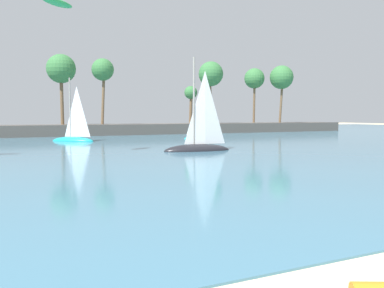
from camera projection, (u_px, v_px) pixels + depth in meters
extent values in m
cube|color=teal|center=(39.00, 140.00, 52.09)|extent=(220.00, 98.19, 0.06)
cube|color=#514C47|center=(34.00, 131.00, 60.26)|extent=(116.70, 6.00, 1.80)
cylinder|color=brown|center=(103.00, 97.00, 64.38)|extent=(0.91, 0.68, 8.83)
sphere|color=#38753D|center=(103.00, 70.00, 64.06)|extent=(3.57, 3.57, 3.57)
cylinder|color=brown|center=(281.00, 100.00, 77.63)|extent=(0.70, 0.79, 8.85)
sphere|color=#38753D|center=(282.00, 77.00, 77.31)|extent=(4.56, 4.56, 4.56)
cylinder|color=brown|center=(254.00, 101.00, 77.89)|extent=(0.50, 0.68, 8.65)
sphere|color=#38753D|center=(254.00, 78.00, 77.57)|extent=(3.93, 3.93, 3.93)
cylinder|color=brown|center=(211.00, 99.00, 72.44)|extent=(0.93, 0.83, 8.97)
sphere|color=#38753D|center=(211.00, 74.00, 72.11)|extent=(4.47, 4.47, 4.47)
cylinder|color=brown|center=(191.00, 108.00, 72.20)|extent=(0.59, 0.80, 5.59)
sphere|color=#38753D|center=(191.00, 93.00, 72.00)|extent=(2.36, 2.36, 2.36)
cylinder|color=brown|center=(62.00, 97.00, 61.86)|extent=(0.61, 0.67, 8.68)
sphere|color=#38753D|center=(61.00, 69.00, 61.54)|extent=(4.48, 4.48, 4.48)
ellipsoid|color=teal|center=(73.00, 141.00, 48.97)|extent=(5.39, 5.23, 1.16)
cylinder|color=gray|center=(70.00, 107.00, 48.76)|extent=(0.17, 0.17, 7.22)
pyramid|color=silver|center=(77.00, 112.00, 48.49)|extent=(2.01, 1.91, 6.14)
ellipsoid|color=black|center=(197.00, 151.00, 36.02)|extent=(6.38, 2.54, 1.24)
cylinder|color=gray|center=(194.00, 101.00, 35.60)|extent=(0.19, 0.19, 7.77)
pyramid|color=white|center=(205.00, 107.00, 35.97)|extent=(2.80, 0.50, 6.60)
ellipsoid|color=teal|center=(202.00, 139.00, 53.56)|extent=(4.88, 4.28, 1.00)
cylinder|color=gray|center=(204.00, 112.00, 53.24)|extent=(0.15, 0.15, 6.27)
pyramid|color=silver|center=(198.00, 116.00, 53.47)|extent=(1.87, 1.51, 5.33)
ellipsoid|color=green|center=(57.00, 3.00, 30.60)|extent=(3.00, 2.71, 0.48)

